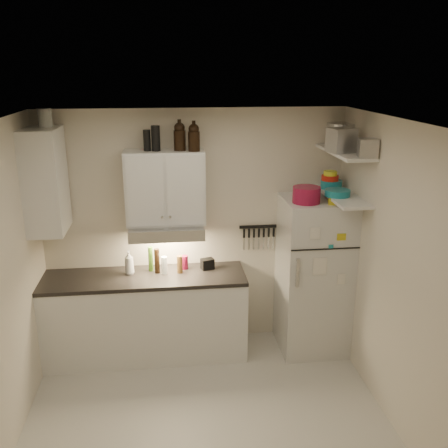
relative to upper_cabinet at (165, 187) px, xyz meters
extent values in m
cube|color=beige|center=(0.30, -1.33, -1.84)|extent=(3.20, 3.00, 0.02)
cube|color=white|center=(0.30, -1.33, 0.78)|extent=(3.20, 3.00, 0.02)
cube|color=beige|center=(0.30, 0.18, -0.53)|extent=(3.20, 0.02, 2.60)
cube|color=beige|center=(1.91, -1.33, -0.53)|extent=(0.02, 3.00, 2.60)
cube|color=white|center=(-0.25, -0.14, -1.39)|extent=(2.10, 0.60, 0.88)
cube|color=black|center=(-0.25, -0.14, -0.93)|extent=(2.10, 0.62, 0.04)
cube|color=white|center=(0.00, 0.00, 0.00)|extent=(0.80, 0.33, 0.75)
cube|color=white|center=(-1.14, -0.14, 0.12)|extent=(0.33, 0.55, 1.00)
cube|color=silver|center=(0.00, -0.06, -0.44)|extent=(0.76, 0.46, 0.12)
cube|color=silver|center=(1.55, -0.18, -0.98)|extent=(0.70, 0.68, 1.70)
cube|color=white|center=(1.75, -0.31, 0.38)|extent=(0.30, 0.95, 0.03)
cube|color=white|center=(1.75, -0.31, -0.07)|extent=(0.30, 0.95, 0.03)
cube|color=black|center=(1.00, 0.15, -0.51)|extent=(0.42, 0.02, 0.03)
cylinder|color=maroon|center=(1.39, -0.30, -0.04)|extent=(0.30, 0.30, 0.16)
cube|color=gold|center=(1.70, -0.34, -0.09)|extent=(0.23, 0.26, 0.07)
cylinder|color=silver|center=(1.68, -0.17, -0.07)|extent=(0.08, 0.08, 0.10)
cylinder|color=silver|center=(1.82, 0.01, 0.50)|extent=(0.42, 0.42, 0.23)
cube|color=#AAAAAD|center=(1.67, -0.40, 0.50)|extent=(0.27, 0.26, 0.23)
cube|color=#AAAAAD|center=(1.82, -0.69, 0.47)|extent=(0.20, 0.20, 0.17)
cylinder|color=teal|center=(1.73, -0.04, -0.01)|extent=(0.22, 0.22, 0.09)
cylinder|color=red|center=(1.71, -0.05, 0.07)|extent=(0.18, 0.18, 0.05)
cylinder|color=yellow|center=(1.71, -0.05, 0.11)|extent=(0.14, 0.14, 0.04)
cylinder|color=teal|center=(1.69, -0.36, -0.02)|extent=(0.32, 0.32, 0.06)
cylinder|color=black|center=(-0.07, -0.03, 0.50)|extent=(0.11, 0.11, 0.25)
cylinder|color=black|center=(-0.16, -0.02, 0.48)|extent=(0.09, 0.09, 0.21)
cylinder|color=silver|center=(-1.10, -0.05, 0.71)|extent=(0.16, 0.16, 0.17)
imported|color=white|center=(-0.40, -0.06, -0.76)|extent=(0.12, 0.12, 0.29)
cylinder|color=brown|center=(0.12, -0.09, -0.81)|extent=(0.07, 0.07, 0.19)
cylinder|color=#3C6719|center=(-0.18, 0.00, -0.77)|extent=(0.06, 0.06, 0.27)
cylinder|color=black|center=(-0.11, -0.06, -0.77)|extent=(0.07, 0.07, 0.27)
cylinder|color=silver|center=(-0.04, -0.10, -0.81)|extent=(0.07, 0.07, 0.19)
cylinder|color=maroon|center=(0.18, 0.01, -0.83)|extent=(0.08, 0.08, 0.15)
cube|color=black|center=(0.42, -0.02, -0.85)|extent=(0.15, 0.13, 0.11)
camera|label=1|loc=(0.01, -4.97, 1.17)|focal=40.00mm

